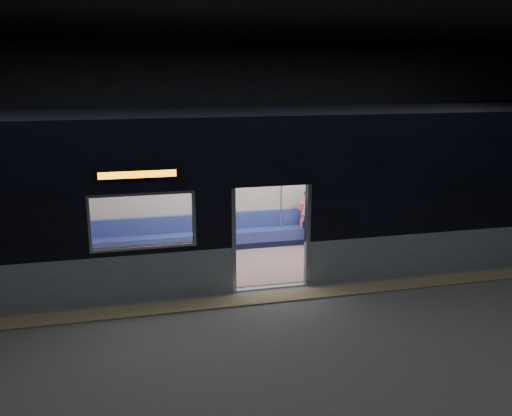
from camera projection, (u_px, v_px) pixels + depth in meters
name	position (u px, v px, depth m)	size (l,w,h in m)	color
station_floor	(286.00, 310.00, 9.68)	(24.00, 14.00, 0.01)	#47494C
station_envelope	(289.00, 101.00, 8.79)	(24.00, 14.00, 5.00)	black
tactile_strip	(278.00, 297.00, 10.19)	(22.80, 0.50, 0.03)	#8C7F59
metro_car	(253.00, 181.00, 11.62)	(18.00, 3.04, 3.35)	#8A9AA5
passenger	(309.00, 213.00, 13.21)	(0.41, 0.67, 1.33)	black
handbag	(310.00, 220.00, 13.03)	(0.25, 0.21, 0.12)	black
transit_map	(355.00, 180.00, 13.63)	(1.06, 0.03, 0.69)	white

